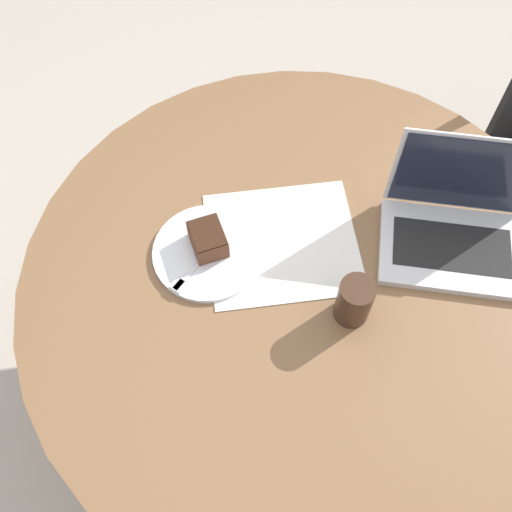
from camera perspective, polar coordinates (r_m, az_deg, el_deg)
The scene contains 8 objects.
ground_plane at distance 1.90m, azimuth 3.13°, elevation -11.94°, with size 12.00×12.00×0.00m, color #B7AD9E.
dining_table at distance 1.37m, azimuth 4.27°, elevation -4.81°, with size 1.18×1.18×0.71m.
paper_document at distance 1.27m, azimuth 2.53°, elevation 1.29°, with size 0.41×0.39×0.00m.
plate at distance 1.26m, azimuth -4.62°, elevation 0.36°, with size 0.23×0.23×0.01m.
cake_slice at distance 1.24m, azimuth -4.63°, elevation 1.58°, with size 0.10×0.11×0.05m.
fork at distance 1.23m, azimuth -5.83°, elevation -0.99°, with size 0.07×0.17×0.00m.
coffee_glass at distance 1.16m, azimuth 9.34°, elevation -4.26°, with size 0.07×0.07×0.11m.
laptop at distance 1.31m, azimuth 18.48°, elevation 2.64°, with size 0.33×0.26×0.24m.
Camera 1 is at (0.09, -0.57, 1.81)m, focal length 42.00 mm.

